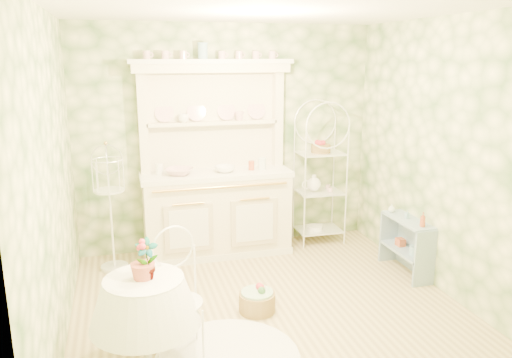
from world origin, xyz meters
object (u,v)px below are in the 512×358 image
object	(u,v)px
kitchen_dresser	(216,160)
bakers_rack	(320,172)
side_shelf	(406,248)
cafe_chair	(177,297)
round_table	(146,328)
birdcage_stand	(110,207)
floor_basket	(257,299)

from	to	relation	value
kitchen_dresser	bakers_rack	distance (m)	1.36
side_shelf	cafe_chair	distance (m)	2.76
round_table	cafe_chair	size ratio (longest dim) A/B	0.61
side_shelf	round_table	xyz separation A→B (m)	(-2.84, -0.96, 0.02)
round_table	birdcage_stand	bearing A→B (deg)	97.41
kitchen_dresser	cafe_chair	size ratio (longest dim) A/B	2.29
side_shelf	birdcage_stand	xyz separation A→B (m)	(-3.09, 0.95, 0.44)
kitchen_dresser	round_table	distance (m)	2.43
bakers_rack	cafe_chair	world-z (taller)	bakers_rack
cafe_chair	kitchen_dresser	bearing A→B (deg)	54.90
bakers_rack	round_table	xyz separation A→B (m)	(-2.29, -2.13, -0.60)
bakers_rack	birdcage_stand	size ratio (longest dim) A/B	1.25
kitchen_dresser	side_shelf	world-z (taller)	kitchen_dresser
side_shelf	cafe_chair	xyz separation A→B (m)	(-2.59, -0.91, 0.22)
side_shelf	birdcage_stand	size ratio (longest dim) A/B	0.46
side_shelf	cafe_chair	world-z (taller)	cafe_chair
kitchen_dresser	floor_basket	bearing A→B (deg)	-87.17
kitchen_dresser	bakers_rack	xyz separation A→B (m)	(1.33, 0.06, -0.24)
round_table	birdcage_stand	world-z (taller)	birdcage_stand
side_shelf	round_table	size ratio (longest dim) A/B	1.08
birdcage_stand	floor_basket	world-z (taller)	birdcage_stand
bakers_rack	round_table	world-z (taller)	bakers_rack
cafe_chair	birdcage_stand	xyz separation A→B (m)	(-0.50, 1.86, 0.23)
birdcage_stand	bakers_rack	bearing A→B (deg)	4.89
round_table	cafe_chair	bearing A→B (deg)	12.51
floor_basket	round_table	bearing A→B (deg)	-151.50
kitchen_dresser	floor_basket	size ratio (longest dim) A/B	5.89
cafe_chair	side_shelf	bearing A→B (deg)	3.70
round_table	cafe_chair	world-z (taller)	cafe_chair
bakers_rack	side_shelf	xyz separation A→B (m)	(0.55, -1.17, -0.62)
bakers_rack	side_shelf	size ratio (longest dim) A/B	2.73
bakers_rack	cafe_chair	size ratio (longest dim) A/B	1.81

